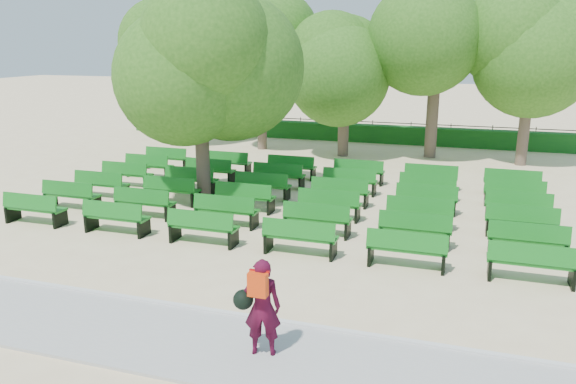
# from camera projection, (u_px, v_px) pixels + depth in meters

# --- Properties ---
(ground) EXTENTS (120.00, 120.00, 0.00)m
(ground) POSITION_uv_depth(u_px,v_px,m) (259.00, 216.00, 17.02)
(ground) COLOR beige
(paving) EXTENTS (30.00, 2.20, 0.06)m
(paving) POSITION_uv_depth(u_px,v_px,m) (115.00, 330.00, 10.21)
(paving) COLOR #A9A9A4
(paving) RESTS_ON ground
(curb) EXTENTS (30.00, 0.12, 0.10)m
(curb) POSITION_uv_depth(u_px,v_px,m) (149.00, 302.00, 11.26)
(curb) COLOR silver
(curb) RESTS_ON ground
(hedge) EXTENTS (26.00, 0.70, 0.90)m
(hedge) POSITION_uv_depth(u_px,v_px,m) (352.00, 133.00, 29.77)
(hedge) COLOR #175C1C
(hedge) RESTS_ON ground
(fence) EXTENTS (26.00, 0.10, 1.02)m
(fence) POSITION_uv_depth(u_px,v_px,m) (354.00, 140.00, 30.26)
(fence) COLOR black
(fence) RESTS_ON ground
(tree_line) EXTENTS (21.80, 6.80, 7.04)m
(tree_line) POSITION_uv_depth(u_px,v_px,m) (335.00, 155.00, 26.21)
(tree_line) COLOR #34691C
(tree_line) RESTS_ON ground
(bench_array) EXTENTS (1.88, 0.72, 1.16)m
(bench_array) POSITION_uv_depth(u_px,v_px,m) (295.00, 205.00, 17.79)
(bench_array) COLOR #136F1B
(bench_array) RESTS_ON ground
(tree_among) EXTENTS (4.47, 4.47, 6.28)m
(tree_among) POSITION_uv_depth(u_px,v_px,m) (199.00, 70.00, 17.44)
(tree_among) COLOR brown
(tree_among) RESTS_ON ground
(person) EXTENTS (0.82, 0.53, 1.68)m
(person) POSITION_uv_depth(u_px,v_px,m) (261.00, 306.00, 9.17)
(person) COLOR #3F091E
(person) RESTS_ON ground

